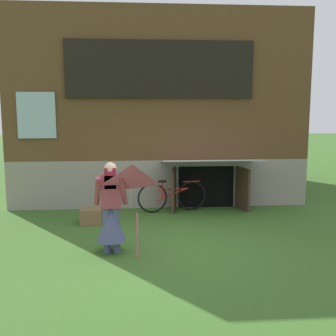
% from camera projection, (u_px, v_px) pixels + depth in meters
% --- Properties ---
extents(ground_plane, '(60.00, 60.00, 0.00)m').
position_uv_depth(ground_plane, '(170.00, 248.00, 7.54)').
color(ground_plane, '#386023').
extents(log_house, '(7.58, 6.48, 4.96)m').
position_uv_depth(log_house, '(155.00, 108.00, 12.77)').
color(log_house, gray).
rests_on(log_house, ground_plane).
extents(person, '(0.61, 0.52, 1.61)m').
position_uv_depth(person, '(111.00, 215.00, 7.21)').
color(person, '#474C75').
rests_on(person, ground_plane).
extents(kite, '(0.87, 0.88, 1.54)m').
position_uv_depth(kite, '(133.00, 187.00, 6.64)').
color(kite, '#E54C7F').
rests_on(kite, ground_plane).
extents(bicycle_red, '(1.70, 0.34, 0.78)m').
position_uv_depth(bicycle_red, '(172.00, 196.00, 10.07)').
color(bicycle_red, black).
rests_on(bicycle_red, ground_plane).
extents(wooden_crate, '(0.46, 0.39, 0.34)m').
position_uv_depth(wooden_crate, '(91.00, 216.00, 9.05)').
color(wooden_crate, brown).
rests_on(wooden_crate, ground_plane).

